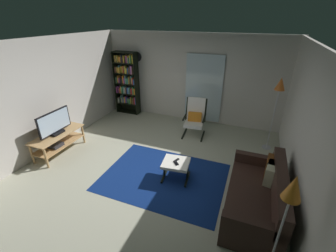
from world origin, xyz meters
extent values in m
plane|color=#ABAA94|center=(0.00, 0.00, 0.00)|extent=(7.02, 7.02, 0.00)
cube|color=beige|center=(0.00, 2.90, 1.30)|extent=(5.60, 0.06, 2.60)
cube|color=beige|center=(-2.70, 0.00, 1.30)|extent=(0.06, 6.00, 2.60)
cube|color=beige|center=(2.70, 0.00, 1.30)|extent=(0.06, 6.00, 2.60)
cube|color=silver|center=(0.42, 2.83, 1.05)|extent=(1.10, 0.01, 2.00)
cube|color=navy|center=(0.37, -0.13, 0.00)|extent=(2.46, 1.85, 0.01)
cube|color=tan|center=(-2.32, -0.18, 0.51)|extent=(0.52, 1.27, 0.02)
cube|color=tan|center=(-2.32, -0.18, 0.23)|extent=(0.48, 1.21, 0.02)
cylinder|color=tan|center=(-2.11, -0.77, 0.25)|extent=(0.05, 0.05, 0.50)
cylinder|color=tan|center=(-2.11, 0.41, 0.25)|extent=(0.05, 0.05, 0.50)
cylinder|color=tan|center=(-2.53, -0.77, 0.25)|extent=(0.05, 0.05, 0.50)
cylinder|color=tan|center=(-2.53, 0.41, 0.25)|extent=(0.05, 0.05, 0.50)
cube|color=#28282D|center=(-2.32, -0.32, 0.28)|extent=(0.31, 0.28, 0.07)
cube|color=black|center=(-2.32, -0.18, 0.54)|extent=(0.20, 0.32, 0.05)
cube|color=black|center=(-2.32, -0.18, 0.82)|extent=(0.04, 0.89, 0.51)
cube|color=silver|center=(-2.30, -0.18, 0.82)|extent=(0.01, 0.83, 0.45)
cube|color=black|center=(-2.46, 2.64, 1.01)|extent=(0.02, 0.30, 2.01)
cube|color=black|center=(-1.70, 2.64, 1.01)|extent=(0.02, 0.30, 2.01)
cube|color=black|center=(-2.08, 2.78, 1.01)|extent=(0.77, 0.02, 2.01)
cube|color=black|center=(-2.08, 2.64, 0.02)|extent=(0.74, 0.28, 0.02)
cube|color=black|center=(-2.08, 2.64, 0.34)|extent=(0.74, 0.28, 0.02)
cube|color=black|center=(-2.08, 2.64, 0.67)|extent=(0.74, 0.28, 0.02)
cube|color=black|center=(-2.08, 2.64, 1.01)|extent=(0.74, 0.28, 0.02)
cube|color=black|center=(-2.08, 2.64, 1.34)|extent=(0.74, 0.28, 0.02)
cube|color=black|center=(-2.08, 2.64, 1.68)|extent=(0.74, 0.28, 0.02)
cube|color=black|center=(-2.08, 2.64, 1.99)|extent=(0.74, 0.28, 0.02)
cube|color=red|center=(-2.42, 2.66, 0.42)|extent=(0.03, 0.20, 0.16)
cube|color=beige|center=(-2.39, 2.63, 0.42)|extent=(0.03, 0.23, 0.16)
cube|color=#232A28|center=(-2.35, 2.63, 0.44)|extent=(0.03, 0.18, 0.19)
cube|color=#5A9490|center=(-2.32, 2.64, 0.46)|extent=(0.02, 0.14, 0.24)
cube|color=gold|center=(-2.28, 2.63, 0.42)|extent=(0.04, 0.11, 0.16)
cube|color=#2B55B4|center=(-2.24, 2.65, 0.43)|extent=(0.04, 0.18, 0.17)
cube|color=gold|center=(-2.19, 2.63, 0.44)|extent=(0.04, 0.13, 0.19)
cube|color=#A03599|center=(-2.15, 2.65, 0.45)|extent=(0.03, 0.12, 0.22)
cube|color=#3361A5|center=(-2.11, 2.63, 0.44)|extent=(0.02, 0.11, 0.20)
cube|color=#397D3F|center=(-2.07, 2.65, 0.42)|extent=(0.04, 0.12, 0.16)
cube|color=#87328D|center=(-2.02, 2.65, 0.44)|extent=(0.02, 0.19, 0.20)
cube|color=#318340|center=(-1.98, 2.64, 0.43)|extent=(0.04, 0.23, 0.18)
cube|color=#AA8F38|center=(-1.94, 2.63, 0.46)|extent=(0.03, 0.15, 0.24)
cube|color=#437B41|center=(-1.89, 2.66, 0.43)|extent=(0.04, 0.11, 0.18)
cube|color=brown|center=(-1.85, 2.63, 0.44)|extent=(0.03, 0.21, 0.19)
cube|color=red|center=(-1.80, 2.66, 0.46)|extent=(0.04, 0.18, 0.23)
cube|color=#3F54A9|center=(-1.76, 2.62, 0.47)|extent=(0.03, 0.13, 0.25)
cube|color=#873882|center=(-2.42, 2.64, 0.78)|extent=(0.03, 0.24, 0.21)
cube|color=#923A8D|center=(-2.38, 2.66, 0.77)|extent=(0.04, 0.13, 0.18)
cube|color=brown|center=(-2.35, 2.65, 0.77)|extent=(0.03, 0.17, 0.18)
cube|color=red|center=(-2.32, 2.65, 0.76)|extent=(0.03, 0.21, 0.16)
cube|color=#AA9337|center=(-2.27, 2.66, 0.80)|extent=(0.03, 0.23, 0.24)
cube|color=#327C51|center=(-2.23, 2.63, 0.79)|extent=(0.04, 0.18, 0.22)
cube|color=#5DA095|center=(-2.18, 2.64, 0.80)|extent=(0.04, 0.16, 0.24)
cube|color=beige|center=(-2.14, 2.64, 0.78)|extent=(0.03, 0.16, 0.21)
cube|color=brown|center=(-2.11, 2.66, 0.77)|extent=(0.03, 0.16, 0.19)
cube|color=#262323|center=(-2.07, 2.65, 0.78)|extent=(0.02, 0.21, 0.20)
cube|color=#3A65B9|center=(-2.03, 2.63, 0.78)|extent=(0.04, 0.14, 0.21)
cube|color=#5A99A1|center=(-1.98, 2.62, 0.79)|extent=(0.04, 0.15, 0.22)
cube|color=#447C4C|center=(-1.94, 2.65, 0.79)|extent=(0.02, 0.14, 0.23)
cube|color=red|center=(-1.90, 2.63, 0.77)|extent=(0.03, 0.15, 0.18)
cube|color=red|center=(-1.86, 2.64, 0.79)|extent=(0.03, 0.16, 0.22)
cube|color=#2C8944|center=(-1.83, 2.66, 0.80)|extent=(0.04, 0.21, 0.25)
cube|color=orange|center=(-1.78, 2.62, 0.78)|extent=(0.04, 0.13, 0.20)
cube|color=#417852|center=(-2.42, 2.65, 1.10)|extent=(0.03, 0.20, 0.18)
cube|color=orange|center=(-2.37, 2.65, 1.13)|extent=(0.04, 0.14, 0.23)
cube|color=#9C468D|center=(-2.32, 2.65, 1.09)|extent=(0.04, 0.17, 0.16)
cube|color=black|center=(-2.27, 2.64, 1.12)|extent=(0.04, 0.13, 0.22)
cube|color=black|center=(-2.22, 2.64, 1.09)|extent=(0.03, 0.16, 0.16)
cube|color=orange|center=(-2.18, 2.63, 1.14)|extent=(0.03, 0.12, 0.25)
cube|color=#95348C|center=(-2.14, 2.66, 1.10)|extent=(0.03, 0.18, 0.18)
cube|color=#598C97|center=(-2.09, 2.65, 1.14)|extent=(0.04, 0.15, 0.26)
cube|color=#2E7B40|center=(-2.04, 2.64, 1.10)|extent=(0.04, 0.14, 0.17)
cube|color=teal|center=(-2.00, 2.66, 1.11)|extent=(0.02, 0.23, 0.19)
cube|color=#AA9D31|center=(-1.96, 2.62, 1.13)|extent=(0.02, 0.12, 0.23)
cube|color=brown|center=(-1.93, 2.66, 1.13)|extent=(0.03, 0.18, 0.23)
cube|color=teal|center=(-1.89, 2.65, 1.14)|extent=(0.03, 0.10, 0.26)
cube|color=orange|center=(-1.86, 2.65, 1.11)|extent=(0.02, 0.15, 0.20)
cube|color=red|center=(-1.82, 2.63, 1.12)|extent=(0.03, 0.12, 0.21)
cube|color=#2B59AE|center=(-1.78, 2.63, 1.10)|extent=(0.04, 0.16, 0.17)
cube|color=brown|center=(-2.42, 2.63, 1.44)|extent=(0.03, 0.16, 0.18)
cube|color=#AA9337|center=(-2.38, 2.65, 1.44)|extent=(0.04, 0.13, 0.17)
cube|color=orange|center=(-2.33, 2.66, 1.42)|extent=(0.04, 0.17, 0.15)
cube|color=teal|center=(-2.29, 2.66, 1.47)|extent=(0.03, 0.18, 0.23)
cube|color=gold|center=(-2.26, 2.63, 1.44)|extent=(0.03, 0.23, 0.18)
cube|color=gold|center=(-2.22, 2.65, 1.45)|extent=(0.03, 0.11, 0.21)
cube|color=gold|center=(-2.17, 2.66, 1.45)|extent=(0.04, 0.11, 0.21)
cube|color=#C23D29|center=(-2.13, 2.64, 1.46)|extent=(0.03, 0.17, 0.22)
cube|color=#9E9835|center=(-2.08, 2.64, 1.47)|extent=(0.04, 0.13, 0.24)
cube|color=gold|center=(-2.03, 2.65, 1.43)|extent=(0.04, 0.20, 0.17)
cube|color=#98992D|center=(-1.99, 2.62, 1.42)|extent=(0.02, 0.12, 0.15)
cube|color=#2B5BA8|center=(-1.96, 2.63, 1.45)|extent=(0.02, 0.20, 0.19)
cube|color=brown|center=(-1.92, 2.65, 1.45)|extent=(0.04, 0.18, 0.20)
cube|color=#272634|center=(-1.87, 2.64, 1.48)|extent=(0.04, 0.19, 0.27)
cube|color=#96488D|center=(-1.83, 2.63, 1.48)|extent=(0.04, 0.19, 0.26)
cube|color=brown|center=(-1.79, 2.63, 1.46)|extent=(0.03, 0.22, 0.23)
cube|color=olive|center=(-2.42, 2.65, 1.78)|extent=(0.04, 0.12, 0.20)
cube|color=gold|center=(-2.38, 2.63, 1.78)|extent=(0.03, 0.14, 0.20)
cube|color=#2C252B|center=(-2.34, 2.64, 1.77)|extent=(0.03, 0.19, 0.18)
cube|color=gold|center=(-2.30, 2.65, 1.78)|extent=(0.04, 0.20, 0.20)
cube|color=orange|center=(-2.26, 2.65, 1.77)|extent=(0.04, 0.15, 0.17)
cube|color=orange|center=(-2.21, 2.66, 1.77)|extent=(0.03, 0.20, 0.17)
cube|color=black|center=(-2.16, 2.63, 1.80)|extent=(0.03, 0.15, 0.24)
cube|color=#2B1D24|center=(-2.12, 2.64, 1.76)|extent=(0.04, 0.19, 0.16)
cube|color=gold|center=(-2.08, 2.66, 1.79)|extent=(0.03, 0.24, 0.22)
cube|color=#2A291C|center=(-2.03, 2.64, 1.76)|extent=(0.04, 0.11, 0.15)
cube|color=#974089|center=(-1.97, 2.66, 1.79)|extent=(0.04, 0.23, 0.22)
cube|color=gold|center=(-1.93, 2.64, 1.79)|extent=(0.02, 0.18, 0.21)
cube|color=#5B9A92|center=(-1.90, 2.63, 1.76)|extent=(0.02, 0.22, 0.16)
cube|color=gold|center=(-1.86, 2.66, 1.82)|extent=(0.02, 0.21, 0.27)
cube|color=#408646|center=(-1.83, 2.64, 1.80)|extent=(0.03, 0.21, 0.23)
cube|color=gold|center=(-1.79, 2.64, 1.80)|extent=(0.04, 0.12, 0.24)
cube|color=gold|center=(-1.75, 2.65, 1.79)|extent=(0.03, 0.24, 0.21)
cube|color=#36221C|center=(2.11, -0.38, 0.20)|extent=(0.85, 1.80, 0.40)
cube|color=#36221C|center=(2.44, -0.38, 0.61)|extent=(0.18, 1.80, 0.41)
cube|color=#36221C|center=(2.11, -1.21, 0.50)|extent=(0.85, 0.14, 0.20)
cube|color=#36221C|center=(2.11, 0.44, 0.50)|extent=(0.85, 0.14, 0.20)
cube|color=brown|center=(2.31, 0.18, 0.57)|extent=(0.18, 0.39, 0.34)
cube|color=beige|center=(2.31, -0.01, 0.57)|extent=(0.20, 0.40, 0.34)
cube|color=black|center=(0.71, 1.85, 0.02)|extent=(0.10, 0.60, 0.04)
cube|color=black|center=(0.68, 2.11, 0.68)|extent=(0.06, 0.18, 0.63)
cube|color=black|center=(0.71, 1.87, 0.54)|extent=(0.09, 0.52, 0.03)
cube|color=black|center=(0.19, 1.80, 0.02)|extent=(0.10, 0.60, 0.04)
cube|color=black|center=(0.16, 2.06, 0.68)|extent=(0.06, 0.18, 0.63)
cube|color=black|center=(0.19, 1.82, 0.54)|extent=(0.09, 0.52, 0.03)
cube|color=white|center=(0.45, 1.81, 0.38)|extent=(0.53, 0.56, 0.08)
cube|color=white|center=(0.43, 2.07, 0.72)|extent=(0.50, 0.23, 0.60)
cube|color=orange|center=(0.44, 1.91, 0.50)|extent=(0.39, 0.25, 0.34)
cube|color=white|center=(0.61, -0.07, 0.37)|extent=(0.58, 0.54, 0.06)
cube|color=black|center=(0.37, -0.10, 0.02)|extent=(0.10, 0.48, 0.04)
cube|color=black|center=(0.37, -0.10, 0.19)|extent=(0.04, 0.04, 0.34)
cube|color=black|center=(0.85, -0.04, 0.02)|extent=(0.10, 0.48, 0.04)
cube|color=black|center=(0.85, -0.04, 0.19)|extent=(0.04, 0.04, 0.34)
cube|color=black|center=(0.60, -0.03, 0.41)|extent=(0.09, 0.15, 0.02)
cube|color=black|center=(0.63, -0.13, 0.41)|extent=(0.14, 0.15, 0.01)
cylinder|color=#B2B2B7|center=(2.34, -1.49, 0.68)|extent=(0.02, 0.02, 1.31)
cone|color=orange|center=(2.34, -1.49, 1.48)|extent=(0.19, 0.19, 0.29)
cylinder|color=#A5A5AD|center=(2.35, 1.89, 0.01)|extent=(0.22, 0.22, 0.02)
cylinder|color=#B2B2B7|center=(2.35, 1.89, 0.77)|extent=(0.02, 0.02, 1.49)
cone|color=orange|center=(2.35, 1.89, 1.65)|extent=(0.22, 0.22, 0.28)
cylinder|color=silver|center=(-1.73, 2.83, 1.85)|extent=(0.28, 0.02, 0.28)
cylinder|color=black|center=(-1.73, 2.82, 1.85)|extent=(0.29, 0.01, 0.29)
camera|label=1|loc=(1.82, -3.56, 3.02)|focal=24.10mm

